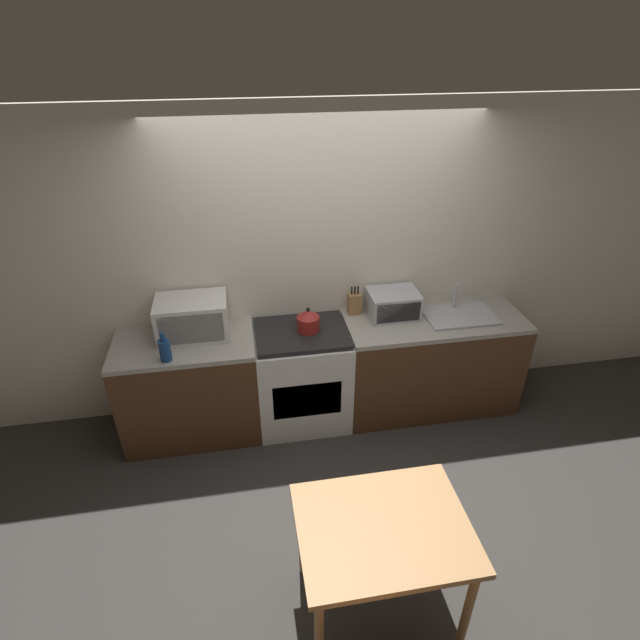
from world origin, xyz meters
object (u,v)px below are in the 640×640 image
object	(u,v)px
stove_range	(302,376)
toaster_oven	(393,304)
dining_table	(383,538)
microwave	(192,318)
bottle	(165,350)
kettle	(308,321)

from	to	relation	value
stove_range	toaster_oven	xyz separation A→B (m)	(0.80, 0.13, 0.56)
stove_range	dining_table	bearing A→B (deg)	-83.69
microwave	dining_table	distance (m)	2.17
microwave	dining_table	world-z (taller)	microwave
bottle	dining_table	world-z (taller)	bottle
kettle	dining_table	size ratio (longest dim) A/B	0.23
stove_range	bottle	size ratio (longest dim) A/B	3.83
bottle	dining_table	xyz separation A→B (m)	(1.23, -1.53, -0.34)
kettle	toaster_oven	distance (m)	0.75
stove_range	toaster_oven	bearing A→B (deg)	9.10
stove_range	kettle	size ratio (longest dim) A/B	4.31
kettle	toaster_oven	size ratio (longest dim) A/B	0.50
kettle	microwave	xyz separation A→B (m)	(-0.90, 0.09, 0.06)
microwave	toaster_oven	bearing A→B (deg)	0.91
kettle	microwave	size ratio (longest dim) A/B	0.38
stove_range	microwave	bearing A→B (deg)	173.06
microwave	bottle	bearing A→B (deg)	-120.31
bottle	stove_range	bearing A→B (deg)	12.17
bottle	toaster_oven	xyz separation A→B (m)	(1.84, 0.35, 0.02)
microwave	toaster_oven	world-z (taller)	microwave
stove_range	microwave	size ratio (longest dim) A/B	1.64
microwave	dining_table	bearing A→B (deg)	-60.84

